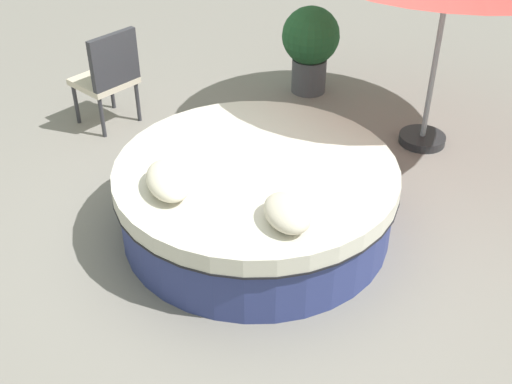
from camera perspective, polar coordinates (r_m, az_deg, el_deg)
name	(u,v)px	position (r m, az deg, el deg)	size (l,w,h in m)	color
ground_plane	(256,228)	(5.12, 0.00, -3.21)	(16.00, 16.00, 0.00)	gray
round_bed	(256,197)	(4.94, 0.00, -0.49)	(2.14, 2.14, 0.58)	navy
throw_pillow_0	(168,180)	(4.52, -7.77, 1.03)	(0.51, 0.30, 0.17)	beige
throw_pillow_1	(287,213)	(4.17, 2.78, -1.84)	(0.43, 0.29, 0.17)	beige
patio_chair	(109,73)	(6.44, -12.90, 10.20)	(0.69, 0.70, 0.98)	#333338
planter	(310,43)	(7.02, 4.84, 12.99)	(0.61, 0.61, 0.94)	#4C4C51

